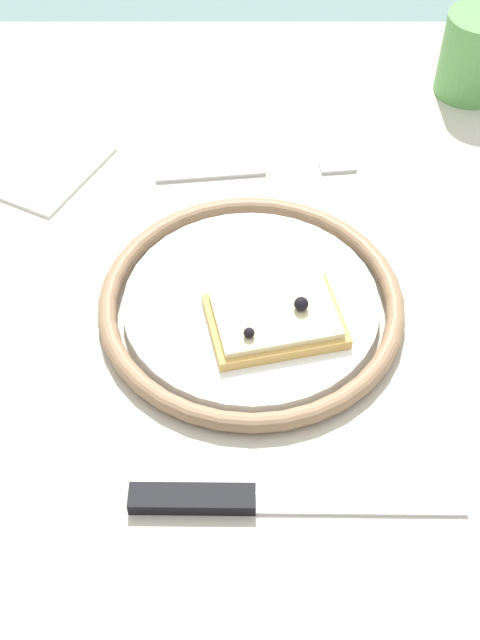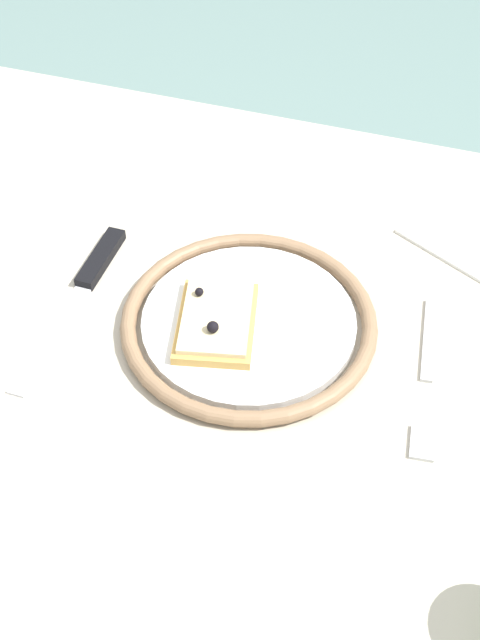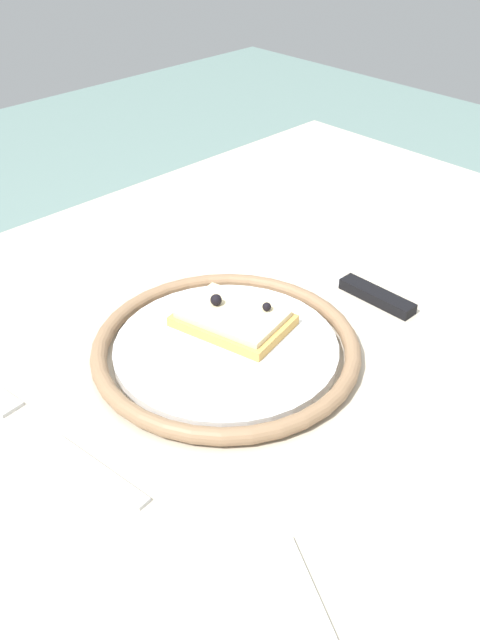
{
  "view_description": "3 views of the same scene",
  "coord_description": "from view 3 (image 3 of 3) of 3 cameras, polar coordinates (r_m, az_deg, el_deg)",
  "views": [
    {
      "loc": [
        0.41,
        -0.02,
        1.28
      ],
      "look_at": [
        -0.03,
        -0.02,
        0.76
      ],
      "focal_mm": 46.34,
      "sensor_mm": 36.0,
      "label": 1
    },
    {
      "loc": [
        -0.22,
        0.55,
        1.38
      ],
      "look_at": [
        -0.05,
        0.01,
        0.77
      ],
      "focal_mm": 47.45,
      "sensor_mm": 36.0,
      "label": 2
    },
    {
      "loc": [
        -0.42,
        -0.4,
        1.16
      ],
      "look_at": [
        -0.04,
        -0.01,
        0.78
      ],
      "focal_mm": 39.33,
      "sensor_mm": 36.0,
      "label": 3
    }
  ],
  "objects": [
    {
      "name": "knife",
      "position": [
        0.79,
        9.18,
        2.79
      ],
      "size": [
        0.02,
        0.24,
        0.01
      ],
      "color": "silver",
      "rests_on": "dining_table"
    },
    {
      "name": "dining_table",
      "position": [
        0.77,
        1.53,
        -6.14
      ],
      "size": [
        1.05,
        0.76,
        0.74
      ],
      "color": "#BCB29E",
      "rests_on": "ground_plane"
    },
    {
      "name": "fork",
      "position": [
        0.61,
        -14.56,
        -9.63
      ],
      "size": [
        0.04,
        0.2,
        0.0
      ],
      "color": "beige",
      "rests_on": "dining_table"
    },
    {
      "name": "plate",
      "position": [
        0.68,
        -1.14,
        -2.32
      ],
      "size": [
        0.26,
        0.26,
        0.02
      ],
      "color": "white",
      "rests_on": "dining_table"
    },
    {
      "name": "pizza_slice_near",
      "position": [
        0.7,
        -0.57,
        0.15
      ],
      "size": [
        0.1,
        0.12,
        0.03
      ],
      "color": "tan",
      "rests_on": "plate"
    },
    {
      "name": "napkin",
      "position": [
        0.49,
        -0.22,
        -24.29
      ],
      "size": [
        0.16,
        0.16,
        0.0
      ],
      "primitive_type": "cube",
      "rotation": [
        0.0,
        0.0,
        -0.48
      ],
      "color": "white",
      "rests_on": "dining_table"
    }
  ]
}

